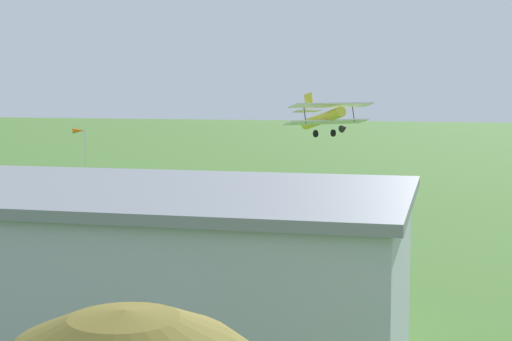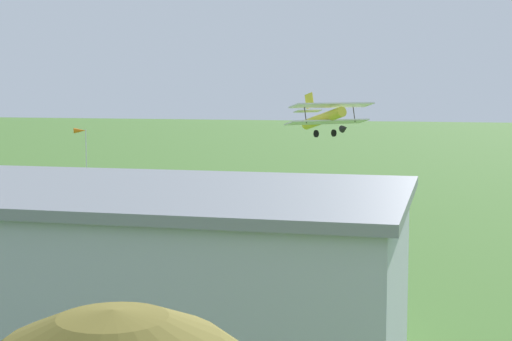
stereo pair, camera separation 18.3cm
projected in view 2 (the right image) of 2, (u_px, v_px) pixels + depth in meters
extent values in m
plane|color=#47752D|center=(315.00, 216.00, 66.36)|extent=(400.00, 400.00, 0.00)
cube|color=#B7BCC6|center=(0.00, 282.00, 29.62)|extent=(29.90, 11.56, 6.89)
cube|color=#384251|center=(70.00, 266.00, 35.05)|extent=(10.00, 0.34, 5.65)
cylinder|color=yellow|center=(323.00, 118.00, 68.81)|extent=(4.67, 4.57, 2.20)
cone|color=black|center=(345.00, 128.00, 66.28)|extent=(1.04, 1.04, 0.79)
cube|color=silver|center=(328.00, 122.00, 68.31)|extent=(6.73, 6.87, 0.47)
cube|color=silver|center=(333.00, 105.00, 67.56)|extent=(6.73, 6.87, 0.47)
cube|color=yellow|center=(309.00, 101.00, 70.52)|extent=(1.06, 1.03, 1.52)
cube|color=silver|center=(308.00, 111.00, 70.81)|extent=(2.45, 2.49, 0.29)
cylinder|color=black|center=(316.00, 134.00, 68.24)|extent=(0.56, 0.55, 0.64)
cylinder|color=black|center=(334.00, 133.00, 69.21)|extent=(0.56, 0.55, 0.64)
cylinder|color=#332D28|center=(305.00, 114.00, 66.61)|extent=(0.38, 0.37, 1.56)
cylinder|color=#332D28|center=(354.00, 113.00, 69.26)|extent=(0.38, 0.37, 1.56)
cylinder|color=orange|center=(36.00, 257.00, 48.18)|extent=(0.45, 0.45, 0.81)
cylinder|color=beige|center=(36.00, 246.00, 48.11)|extent=(0.53, 0.53, 0.57)
sphere|color=brown|center=(36.00, 240.00, 48.07)|extent=(0.22, 0.22, 0.22)
cylinder|color=silver|center=(86.00, 158.00, 86.01)|extent=(0.12, 0.12, 6.32)
cone|color=orange|center=(80.00, 131.00, 85.88)|extent=(1.41, 1.22, 0.60)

